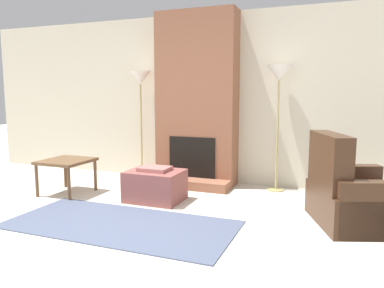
{
  "coord_description": "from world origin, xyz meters",
  "views": [
    {
      "loc": [
        2.01,
        -2.68,
        1.39
      ],
      "look_at": [
        0.0,
        2.49,
        0.64
      ],
      "focal_mm": 35.0,
      "sensor_mm": 36.0,
      "label": 1
    }
  ],
  "objects": [
    {
      "name": "area_rug",
      "position": [
        -0.09,
        0.61,
        0.01
      ],
      "size": [
        2.45,
        1.14,
        0.01
      ],
      "primitive_type": "cube",
      "color": "#4C5670",
      "rests_on": "ground_plane"
    },
    {
      "name": "armchair",
      "position": [
        2.19,
        1.52,
        0.29
      ],
      "size": [
        1.15,
        1.21,
        0.97
      ],
      "rotation": [
        0.0,
        0.0,
        1.92
      ],
      "color": "#422819",
      "rests_on": "ground_plane"
    },
    {
      "name": "fireplace",
      "position": [
        0.0,
        2.67,
        1.25
      ],
      "size": [
        1.23,
        0.71,
        2.6
      ],
      "color": "#935B42",
      "rests_on": "ground_plane"
    },
    {
      "name": "ottoman",
      "position": [
        -0.15,
        1.56,
        0.21
      ],
      "size": [
        0.7,
        0.55,
        0.45
      ],
      "color": "#8C4C47",
      "rests_on": "ground_plane"
    },
    {
      "name": "floor_lamp_left",
      "position": [
        -0.96,
        2.66,
        1.53
      ],
      "size": [
        0.34,
        0.34,
        1.74
      ],
      "color": "tan",
      "rests_on": "ground_plane"
    },
    {
      "name": "wall_back",
      "position": [
        0.0,
        2.91,
        1.3
      ],
      "size": [
        8.22,
        0.06,
        2.6
      ],
      "primitive_type": "cube",
      "color": "beige",
      "rests_on": "ground_plane"
    },
    {
      "name": "ground_plane",
      "position": [
        0.0,
        0.0,
        0.0
      ],
      "size": [
        24.0,
        24.0,
        0.0
      ],
      "primitive_type": "plane",
      "color": "beige"
    },
    {
      "name": "floor_lamp_right",
      "position": [
        1.23,
        2.66,
        1.56
      ],
      "size": [
        0.34,
        0.34,
        1.78
      ],
      "color": "tan",
      "rests_on": "ground_plane"
    },
    {
      "name": "side_table",
      "position": [
        -1.46,
        1.43,
        0.42
      ],
      "size": [
        0.61,
        0.65,
        0.48
      ],
      "color": "brown",
      "rests_on": "ground_plane"
    }
  ]
}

